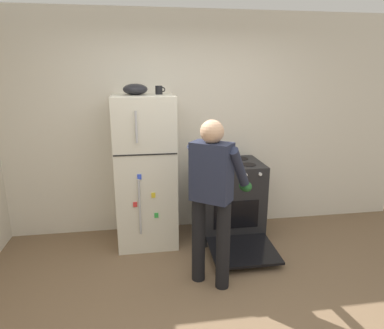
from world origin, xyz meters
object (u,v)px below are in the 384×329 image
(mixing_bowl, at_px, (135,89))
(coffee_mug, at_px, (159,90))
(refrigerator, at_px, (146,171))
(stove_range, at_px, (230,200))
(red_pot, at_px, (218,159))
(person_cook, at_px, (213,190))

(mixing_bowl, bearing_deg, coffee_mug, 10.78)
(refrigerator, bearing_deg, stove_range, -1.01)
(refrigerator, xyz_separation_m, coffee_mug, (0.18, 0.05, 0.92))
(stove_range, xyz_separation_m, red_pot, (-0.16, -0.03, 0.54))
(refrigerator, height_order, coffee_mug, coffee_mug)
(person_cook, bearing_deg, stove_range, 65.70)
(refrigerator, relative_size, person_cook, 1.09)
(red_pot, bearing_deg, stove_range, 11.25)
(refrigerator, height_order, person_cook, refrigerator)
(person_cook, xyz_separation_m, coffee_mug, (-0.40, 1.02, 0.84))
(stove_range, height_order, coffee_mug, coffee_mug)
(person_cook, bearing_deg, mixing_bowl, 124.56)
(mixing_bowl, bearing_deg, refrigerator, -0.22)
(refrigerator, height_order, red_pot, refrigerator)
(red_pot, relative_size, mixing_bowl, 1.24)
(coffee_mug, xyz_separation_m, mixing_bowl, (-0.26, -0.05, 0.01))
(person_cook, distance_m, coffee_mug, 1.38)
(stove_range, distance_m, red_pot, 0.56)
(stove_range, xyz_separation_m, person_cook, (-0.43, -0.95, 0.49))
(refrigerator, xyz_separation_m, stove_range, (1.02, -0.02, -0.42))
(person_cook, bearing_deg, red_pot, 73.68)
(refrigerator, bearing_deg, red_pot, -3.32)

